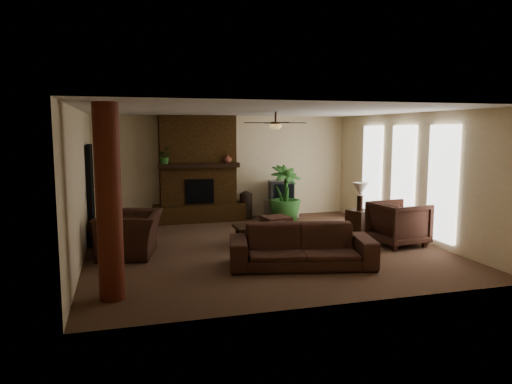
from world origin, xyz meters
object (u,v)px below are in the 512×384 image
object	(u,v)px
armchair_left	(130,227)
armchair_right	(399,221)
floor_vase	(246,203)
ottoman	(276,225)
side_table_right	(360,221)
sofa	(302,239)
lamp_right	(360,191)
coffee_table	(263,228)
side_table_left	(105,233)
log_column	(109,203)
floor_plant	(285,207)
tv_stand	(281,208)
lamp_left	(103,199)

from	to	relation	value
armchair_left	armchair_right	bearing A→B (deg)	95.43
armchair_left	armchair_right	xyz separation A→B (m)	(5.46, -0.69, -0.05)
floor_vase	armchair_left	bearing A→B (deg)	-135.08
ottoman	side_table_right	size ratio (longest dim) A/B	1.09
sofa	lamp_right	bearing A→B (deg)	56.08
coffee_table	ottoman	xyz separation A→B (m)	(0.63, 1.02, -0.17)
floor_vase	side_table_right	world-z (taller)	floor_vase
side_table_left	lamp_right	world-z (taller)	lamp_right
log_column	floor_plant	distance (m)	6.44
side_table_left	sofa	bearing A→B (deg)	-37.32
log_column	sofa	size ratio (longest dim) A/B	1.10
ottoman	tv_stand	world-z (taller)	tv_stand
lamp_right	side_table_left	bearing A→B (deg)	176.19
floor_vase	side_table_right	distance (m)	3.30
armchair_left	side_table_right	size ratio (longest dim) A/B	2.33
armchair_left	floor_plant	size ratio (longest dim) A/B	0.85
lamp_right	armchair_left	bearing A→B (deg)	-173.58
side_table_right	lamp_left	bearing A→B (deg)	176.49
lamp_left	lamp_right	distance (m)	5.76
lamp_left	log_column	bearing A→B (deg)	-86.62
armchair_right	side_table_right	world-z (taller)	armchair_right
lamp_left	coffee_table	bearing A→B (deg)	-14.91
armchair_right	coffee_table	xyz separation A→B (m)	(-2.75, 0.78, -0.14)
armchair_left	side_table_left	world-z (taller)	armchair_left
lamp_left	lamp_right	size ratio (longest dim) A/B	1.00
sofa	floor_plant	size ratio (longest dim) A/B	1.69
floor_plant	side_table_right	bearing A→B (deg)	-52.48
side_table_right	lamp_right	size ratio (longest dim) A/B	0.85
floor_plant	side_table_left	world-z (taller)	floor_plant
floor_plant	log_column	bearing A→B (deg)	-132.24
sofa	coffee_table	xyz separation A→B (m)	(-0.19, 1.73, -0.12)
armchair_right	lamp_left	size ratio (longest dim) A/B	1.57
lamp_right	side_table_right	bearing A→B (deg)	26.17
side_table_left	coffee_table	bearing A→B (deg)	-15.19
armchair_right	side_table_right	bearing A→B (deg)	1.74
log_column	side_table_right	world-z (taller)	log_column
sofa	side_table_right	bearing A→B (deg)	55.95
log_column	lamp_left	world-z (taller)	log_column
sofa	lamp_right	size ratio (longest dim) A/B	3.91
coffee_table	tv_stand	xyz separation A→B (m)	(1.41, 2.93, -0.12)
coffee_table	lamp_right	distance (m)	2.64
floor_plant	side_table_right	size ratio (longest dim) A/B	2.74
sofa	ottoman	distance (m)	2.80
sofa	lamp_left	bearing A→B (deg)	155.27
side_table_right	lamp_right	xyz separation A→B (m)	(-0.02, -0.01, 0.73)
floor_vase	side_table_left	distance (m)	4.24
armchair_right	side_table_left	bearing A→B (deg)	67.04
armchair_right	side_table_right	xyz separation A→B (m)	(-0.21, 1.29, -0.24)
armchair_right	coffee_table	distance (m)	2.86
ottoman	side_table_left	bearing A→B (deg)	-177.92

